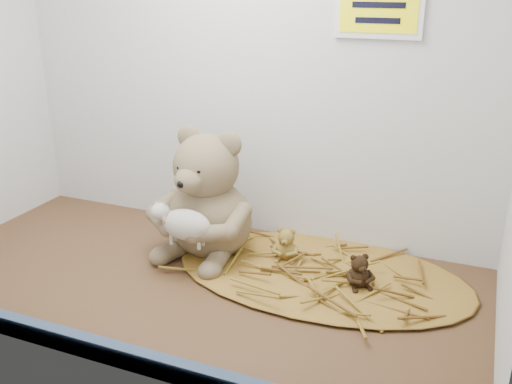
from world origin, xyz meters
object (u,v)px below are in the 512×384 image
at_px(toy_lamb, 186,225).
at_px(mini_teddy_tan, 286,243).
at_px(main_teddy, 209,193).
at_px(mini_teddy_brown, 359,269).

bearing_deg(toy_lamb, mini_teddy_tan, 35.21).
distance_m(main_teddy, mini_teddy_tan, 0.21).
bearing_deg(toy_lamb, main_teddy, 90.00).
distance_m(main_teddy, toy_lamb, 0.11).
bearing_deg(main_teddy, mini_teddy_brown, 1.35).
bearing_deg(mini_teddy_brown, toy_lamb, 154.30).
bearing_deg(mini_teddy_tan, mini_teddy_brown, -27.32).
relative_size(toy_lamb, mini_teddy_tan, 1.94).
distance_m(toy_lamb, mini_teddy_tan, 0.23).
xyz_separation_m(toy_lamb, mini_teddy_tan, (0.18, 0.13, -0.07)).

